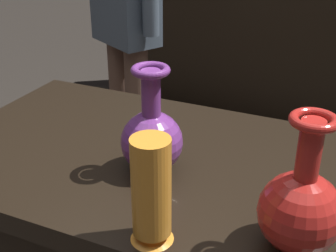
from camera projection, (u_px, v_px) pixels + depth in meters
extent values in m
cube|color=black|center=(183.00, 171.00, 1.07)|extent=(1.20, 0.64, 0.05)
cube|color=black|center=(311.00, 47.00, 3.00)|extent=(2.60, 0.40, 0.95)
sphere|color=#7A388E|center=(152.00, 142.00, 1.00)|extent=(0.14, 0.14, 0.14)
cylinder|color=#7A388E|center=(151.00, 95.00, 0.95)|extent=(0.04, 0.04, 0.11)
torus|color=#7A388E|center=(151.00, 70.00, 0.93)|extent=(0.08, 0.08, 0.02)
sphere|color=red|center=(300.00, 213.00, 0.77)|extent=(0.14, 0.14, 0.14)
cylinder|color=red|center=(309.00, 153.00, 0.72)|extent=(0.04, 0.04, 0.11)
torus|color=red|center=(314.00, 120.00, 0.69)|extent=(0.08, 0.08, 0.02)
cone|color=orange|center=(152.00, 234.00, 0.82)|extent=(0.08, 0.08, 0.02)
cylinder|color=orange|center=(151.00, 187.00, 0.77)|extent=(0.07, 0.07, 0.18)
cylinder|color=brown|center=(138.00, 122.00, 2.22)|extent=(0.11, 0.11, 0.75)
cylinder|color=brown|center=(122.00, 111.00, 2.33)|extent=(0.11, 0.11, 0.75)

